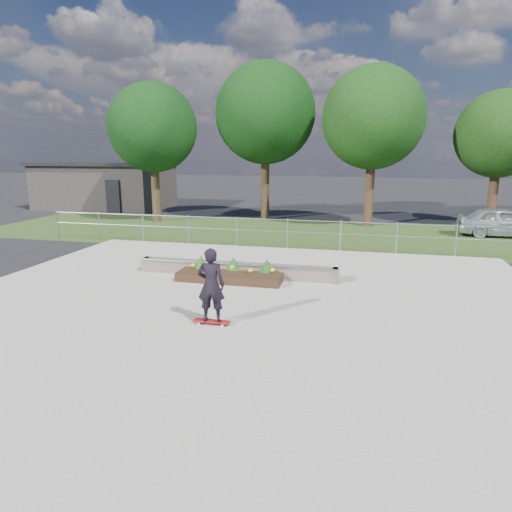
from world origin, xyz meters
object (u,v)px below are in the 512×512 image
at_px(grind_ledge, 236,269).
at_px(parked_car, 503,222).
at_px(planter_bed, 232,273).
at_px(skateboarder, 211,285).

bearing_deg(grind_ledge, parked_car, 43.77).
xyz_separation_m(planter_bed, parked_car, (9.61, 9.54, 0.41)).
bearing_deg(skateboarder, parked_car, 55.33).
distance_m(grind_ledge, planter_bed, 0.37).
bearing_deg(planter_bed, parked_car, 44.80).
bearing_deg(parked_car, grind_ledge, 134.94).
bearing_deg(planter_bed, grind_ledge, 84.68).
distance_m(grind_ledge, skateboarder, 3.97).
height_order(planter_bed, skateboarder, skateboarder).
distance_m(planter_bed, skateboarder, 3.62).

